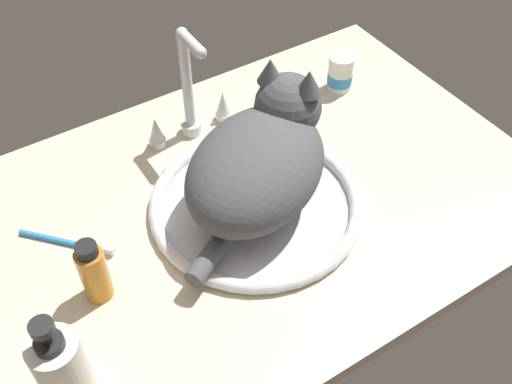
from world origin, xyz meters
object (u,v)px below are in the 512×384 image
Objects in this scene: soap_pump_bottle at (63,371)px; pill_bottle at (340,74)px; cat at (263,157)px; faucet at (190,98)px; amber_bottle at (94,272)px; toothbrush at (69,242)px; sink_basin at (256,204)px.

pill_bottle is at bearing 25.97° from soap_pump_bottle.
soap_pump_bottle is (-40.69, -16.75, -2.97)cm from cat.
soap_pump_bottle reaches higher than pill_bottle.
faucet reaches higher than amber_bottle.
amber_bottle is 0.63× the size of soap_pump_bottle.
soap_pump_bottle is (-9.24, -13.62, 1.77)cm from amber_bottle.
toothbrush is at bearing -156.02° from faucet.
pill_bottle reaches higher than sink_basin.
sink_basin is at bearing -90.00° from faucet.
cat is at bearing 22.38° from soap_pump_bottle.
pill_bottle is 0.60× the size of toothbrush.
sink_basin is 4.70× the size of pill_bottle.
amber_bottle reaches higher than pill_bottle.
sink_basin is at bearing 3.83° from amber_bottle.
pill_bottle is 63.55cm from toothbrush.
faucet reaches higher than pill_bottle.
pill_bottle reaches higher than toothbrush.
faucet is at bearing 40.18° from amber_bottle.
sink_basin is at bearing 21.95° from soap_pump_bottle.
faucet is 1.98× the size of amber_bottle.
toothbrush is at bearing 165.43° from cat.
pill_bottle is (32.67, -3.73, -4.95)cm from faucet.
soap_pump_bottle reaches higher than toothbrush.
sink_basin is 1.59× the size of faucet.
amber_bottle is (-29.43, -24.85, -3.11)cm from faucet.
amber_bottle is at bearing -86.79° from toothbrush.
toothbrush is (-32.09, 8.34, -9.58)cm from cat.
amber_bottle is (-29.43, -1.97, 4.47)cm from sink_basin.
faucet is at bearing 44.85° from soap_pump_bottle.
sink_basin is 3.15× the size of amber_bottle.
cat is 31.95cm from amber_bottle.
soap_pump_bottle is at bearing -157.62° from cat.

